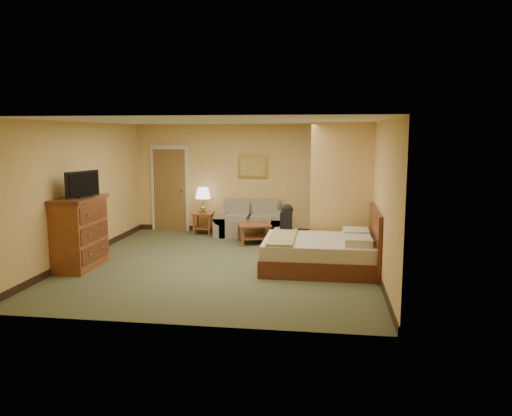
% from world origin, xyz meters
% --- Properties ---
extents(floor, '(6.00, 6.00, 0.00)m').
position_xyz_m(floor, '(0.00, 0.00, 0.00)').
color(floor, '#4E5335').
rests_on(floor, ground).
extents(ceiling, '(6.00, 6.00, 0.00)m').
position_xyz_m(ceiling, '(0.00, 0.00, 2.60)').
color(ceiling, white).
rests_on(ceiling, back_wall).
extents(back_wall, '(5.50, 0.02, 2.60)m').
position_xyz_m(back_wall, '(0.00, 3.00, 1.30)').
color(back_wall, '#DCAE5E').
rests_on(back_wall, floor).
extents(left_wall, '(0.02, 6.00, 2.60)m').
position_xyz_m(left_wall, '(-2.75, 0.00, 1.30)').
color(left_wall, '#DCAE5E').
rests_on(left_wall, floor).
extents(right_wall, '(0.02, 6.00, 2.60)m').
position_xyz_m(right_wall, '(2.75, 0.00, 1.30)').
color(right_wall, '#DCAE5E').
rests_on(right_wall, floor).
extents(partition, '(1.20, 0.15, 2.60)m').
position_xyz_m(partition, '(2.15, 0.93, 1.30)').
color(partition, '#DCAE5E').
rests_on(partition, floor).
extents(door, '(0.94, 0.16, 2.10)m').
position_xyz_m(door, '(-1.95, 2.96, 1.03)').
color(door, beige).
rests_on(door, floor).
extents(baseboard, '(5.50, 0.02, 0.12)m').
position_xyz_m(baseboard, '(0.00, 2.99, 0.06)').
color(baseboard, black).
rests_on(baseboard, floor).
extents(loveseat, '(1.62, 0.76, 0.82)m').
position_xyz_m(loveseat, '(0.11, 2.57, 0.27)').
color(loveseat, gray).
rests_on(loveseat, floor).
extents(side_table, '(0.46, 0.46, 0.51)m').
position_xyz_m(side_table, '(-1.04, 2.65, 0.33)').
color(side_table, brown).
rests_on(side_table, floor).
extents(table_lamp, '(0.37, 0.37, 0.60)m').
position_xyz_m(table_lamp, '(-1.04, 2.65, 0.97)').
color(table_lamp, '#A8823E').
rests_on(table_lamp, side_table).
extents(coffee_table, '(0.86, 0.86, 0.44)m').
position_xyz_m(coffee_table, '(0.31, 1.79, 0.31)').
color(coffee_table, brown).
rests_on(coffee_table, floor).
extents(wall_picture, '(0.71, 0.04, 0.55)m').
position_xyz_m(wall_picture, '(0.11, 2.97, 1.60)').
color(wall_picture, '#B78E3F').
rests_on(wall_picture, back_wall).
extents(dresser, '(0.63, 1.20, 1.28)m').
position_xyz_m(dresser, '(-2.47, -0.63, 0.64)').
color(dresser, brown).
rests_on(dresser, floor).
extents(tv, '(0.28, 0.74, 0.46)m').
position_xyz_m(tv, '(-2.38, -0.63, 1.49)').
color(tv, black).
rests_on(tv, dresser).
extents(bed, '(1.99, 1.69, 1.09)m').
position_xyz_m(bed, '(1.82, -0.10, 0.30)').
color(bed, '#512212').
rests_on(bed, floor).
extents(backpack, '(0.23, 0.31, 0.51)m').
position_xyz_m(backpack, '(1.12, 0.64, 0.80)').
color(backpack, black).
rests_on(backpack, bed).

